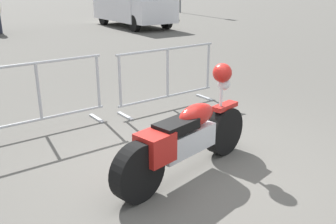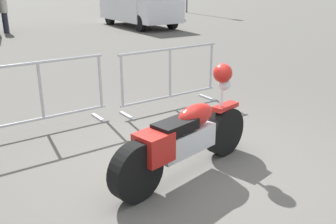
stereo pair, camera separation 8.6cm
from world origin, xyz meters
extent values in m
plane|color=#54514C|center=(0.00, 0.00, 0.00)|extent=(120.00, 120.00, 0.00)
cylinder|color=black|center=(0.61, 0.18, 0.32)|extent=(0.65, 0.34, 0.63)
cylinder|color=black|center=(-0.86, -0.23, 0.32)|extent=(0.65, 0.34, 0.63)
cube|color=silver|center=(-0.12, -0.03, 0.41)|extent=(0.86, 0.45, 0.28)
ellipsoid|color=#B21E19|center=(0.05, 0.02, 0.69)|extent=(0.60, 0.40, 0.26)
cube|color=black|center=(-0.29, -0.07, 0.65)|extent=(0.57, 0.40, 0.12)
cube|color=#B21E19|center=(-0.61, -0.16, 0.51)|extent=(0.43, 0.40, 0.32)
cube|color=#B21E19|center=(0.61, 0.18, 0.65)|extent=(0.42, 0.24, 0.06)
cylinder|color=silver|center=(0.52, 0.15, 0.78)|extent=(0.05, 0.05, 0.44)
sphere|color=silver|center=(0.57, 0.17, 0.96)|extent=(0.16, 0.16, 0.16)
sphere|color=#B21E19|center=(0.52, 0.15, 1.10)|extent=(0.24, 0.24, 0.24)
cylinder|color=#9EA0A5|center=(-1.23, 2.19, 1.05)|extent=(2.01, 0.21, 0.04)
cylinder|color=#9EA0A5|center=(-1.23, 2.19, 0.20)|extent=(2.01, 0.21, 0.04)
cylinder|color=#9EA0A5|center=(-1.23, 2.19, 0.62)|extent=(0.05, 0.05, 0.85)
cylinder|color=#9EA0A5|center=(-0.28, 2.27, 0.62)|extent=(0.05, 0.05, 0.85)
cube|color=#9EA0A5|center=(-0.35, 2.26, 0.01)|extent=(0.10, 0.44, 0.03)
cylinder|color=#9EA0A5|center=(0.99, 2.19, 1.05)|extent=(2.01, 0.21, 0.04)
cylinder|color=#9EA0A5|center=(0.99, 2.19, 0.20)|extent=(2.01, 0.21, 0.04)
cylinder|color=#9EA0A5|center=(0.03, 2.11, 0.62)|extent=(0.05, 0.05, 0.85)
cylinder|color=#9EA0A5|center=(0.99, 2.19, 0.62)|extent=(0.05, 0.05, 0.85)
cylinder|color=#9EA0A5|center=(1.94, 2.27, 0.62)|extent=(0.05, 0.05, 0.85)
cube|color=#9EA0A5|center=(0.10, 2.11, 0.01)|extent=(0.10, 0.44, 0.03)
cube|color=#9EA0A5|center=(1.87, 2.26, 0.01)|extent=(0.10, 0.44, 0.03)
cube|color=silver|center=(6.11, 11.53, 0.84)|extent=(1.93, 0.97, 1.00)
cylinder|color=black|center=(6.94, 11.96, 0.36)|extent=(0.27, 0.73, 0.72)
cylinder|color=black|center=(5.26, 11.90, 0.36)|extent=(0.27, 0.73, 0.72)
cylinder|color=black|center=(6.82, 15.26, 0.36)|extent=(0.27, 0.73, 0.72)
cylinder|color=black|center=(5.14, 15.20, 0.36)|extent=(0.27, 0.73, 0.72)
cylinder|color=#262838|center=(0.03, 14.50, 0.42)|extent=(0.31, 0.31, 0.85)
cylinder|color=beige|center=(0.03, 14.50, 1.16)|extent=(0.44, 0.44, 0.62)
cylinder|color=#ADA89E|center=(8.11, 16.05, 0.07)|extent=(3.67, 3.67, 0.14)
cylinder|color=#38662D|center=(8.11, 16.05, 0.15)|extent=(3.38, 3.38, 0.02)
sphere|color=#286023|center=(8.58, 15.18, 0.46)|extent=(0.75, 0.75, 0.75)
sphere|color=#33702D|center=(7.75, 16.18, 0.57)|extent=(1.01, 1.01, 1.01)
sphere|color=#33702D|center=(8.24, 16.65, 0.60)|extent=(1.07, 1.07, 1.07)
sphere|color=#286023|center=(8.12, 16.12, 0.63)|extent=(1.16, 1.16, 1.16)
camera|label=1|loc=(-2.38, -3.29, 2.17)|focal=40.00mm
camera|label=2|loc=(-2.30, -3.33, 2.17)|focal=40.00mm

